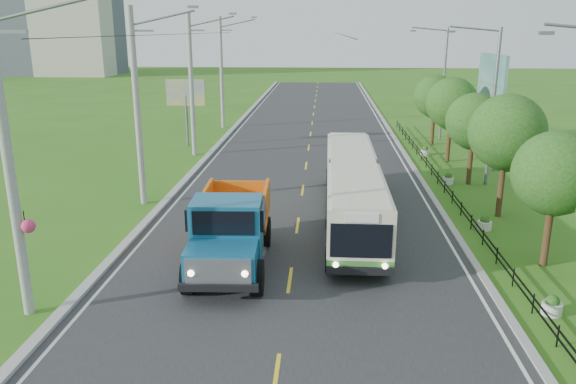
# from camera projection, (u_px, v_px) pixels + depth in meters

# --- Properties ---
(ground) EXTENTS (240.00, 240.00, 0.00)m
(ground) POSITION_uv_depth(u_px,v_px,m) (290.00, 280.00, 20.60)
(ground) COLOR #306918
(ground) RESTS_ON ground
(road) EXTENTS (14.00, 120.00, 0.02)m
(road) POSITION_uv_depth(u_px,v_px,m) (307.00, 159.00, 39.77)
(road) COLOR #28282B
(road) RESTS_ON ground
(curb_left) EXTENTS (0.40, 120.00, 0.15)m
(curb_left) POSITION_uv_depth(u_px,v_px,m) (207.00, 157.00, 40.19)
(curb_left) COLOR #9E9E99
(curb_left) RESTS_ON ground
(curb_right) EXTENTS (0.30, 120.00, 0.10)m
(curb_right) POSITION_uv_depth(u_px,v_px,m) (409.00, 160.00, 39.31)
(curb_right) COLOR #9E9E99
(curb_right) RESTS_ON ground
(edge_line_left) EXTENTS (0.12, 120.00, 0.00)m
(edge_line_left) POSITION_uv_depth(u_px,v_px,m) (214.00, 158.00, 40.17)
(edge_line_left) COLOR silver
(edge_line_left) RESTS_ON road
(edge_line_right) EXTENTS (0.12, 120.00, 0.00)m
(edge_line_right) POSITION_uv_depth(u_px,v_px,m) (402.00, 160.00, 39.35)
(edge_line_right) COLOR silver
(edge_line_right) RESTS_ON road
(centre_dash) EXTENTS (0.12, 2.20, 0.00)m
(centre_dash) POSITION_uv_depth(u_px,v_px,m) (290.00, 280.00, 20.60)
(centre_dash) COLOR yellow
(centre_dash) RESTS_ON road
(railing_right) EXTENTS (0.04, 40.00, 0.60)m
(railing_right) POSITION_uv_depth(u_px,v_px,m) (438.00, 179.00, 33.44)
(railing_right) COLOR black
(railing_right) RESTS_ON ground
(pole_nearest) EXTENTS (3.51, 0.44, 10.00)m
(pole_nearest) POSITION_uv_depth(u_px,v_px,m) (11.00, 165.00, 16.86)
(pole_nearest) COLOR gray
(pole_nearest) RESTS_ON ground
(pole_near) EXTENTS (3.51, 0.32, 10.00)m
(pole_near) POSITION_uv_depth(u_px,v_px,m) (138.00, 107.00, 28.32)
(pole_near) COLOR gray
(pole_near) RESTS_ON ground
(pole_mid) EXTENTS (3.51, 0.32, 10.00)m
(pole_mid) POSITION_uv_depth(u_px,v_px,m) (192.00, 85.00, 39.82)
(pole_mid) COLOR gray
(pole_mid) RESTS_ON ground
(pole_far) EXTENTS (3.51, 0.32, 10.00)m
(pole_far) POSITION_uv_depth(u_px,v_px,m) (222.00, 72.00, 51.32)
(pole_far) COLOR gray
(pole_far) RESTS_ON ground
(tree_second) EXTENTS (3.18, 3.26, 5.30)m
(tree_second) POSITION_uv_depth(u_px,v_px,m) (555.00, 177.00, 21.06)
(tree_second) COLOR #382314
(tree_second) RESTS_ON ground
(tree_third) EXTENTS (3.60, 3.62, 6.00)m
(tree_third) POSITION_uv_depth(u_px,v_px,m) (507.00, 136.00, 26.68)
(tree_third) COLOR #382314
(tree_third) RESTS_ON ground
(tree_fourth) EXTENTS (3.24, 3.31, 5.40)m
(tree_fourth) POSITION_uv_depth(u_px,v_px,m) (474.00, 124.00, 32.55)
(tree_fourth) COLOR #382314
(tree_fourth) RESTS_ON ground
(tree_fifth) EXTENTS (3.48, 3.52, 5.80)m
(tree_fifth) POSITION_uv_depth(u_px,v_px,m) (452.00, 106.00, 38.22)
(tree_fifth) COLOR #382314
(tree_fifth) RESTS_ON ground
(tree_back) EXTENTS (3.30, 3.36, 5.50)m
(tree_back) POSITION_uv_depth(u_px,v_px,m) (435.00, 98.00, 44.03)
(tree_back) COLOR #382314
(tree_back) RESTS_ON ground
(streetlight_mid) EXTENTS (3.02, 0.20, 9.07)m
(streetlight_mid) POSITION_uv_depth(u_px,v_px,m) (491.00, 102.00, 32.00)
(streetlight_mid) COLOR slate
(streetlight_mid) RESTS_ON ground
(streetlight_far) EXTENTS (3.02, 0.20, 9.07)m
(streetlight_far) POSITION_uv_depth(u_px,v_px,m) (442.00, 80.00, 45.41)
(streetlight_far) COLOR slate
(streetlight_far) RESTS_ON ground
(planter_front) EXTENTS (0.64, 0.64, 0.67)m
(planter_front) POSITION_uv_depth(u_px,v_px,m) (552.00, 306.00, 18.08)
(planter_front) COLOR silver
(planter_front) RESTS_ON ground
(planter_near) EXTENTS (0.64, 0.64, 0.67)m
(planter_near) POSITION_uv_depth(u_px,v_px,m) (485.00, 224.00, 25.74)
(planter_near) COLOR silver
(planter_near) RESTS_ON ground
(planter_mid) EXTENTS (0.64, 0.64, 0.67)m
(planter_mid) POSITION_uv_depth(u_px,v_px,m) (448.00, 179.00, 33.41)
(planter_mid) COLOR silver
(planter_mid) RESTS_ON ground
(planter_far) EXTENTS (0.64, 0.64, 0.67)m
(planter_far) POSITION_uv_depth(u_px,v_px,m) (425.00, 151.00, 41.08)
(planter_far) COLOR silver
(planter_far) RESTS_ON ground
(billboard_left) EXTENTS (3.00, 0.20, 5.20)m
(billboard_left) POSITION_uv_depth(u_px,v_px,m) (186.00, 97.00, 43.11)
(billboard_left) COLOR slate
(billboard_left) RESTS_ON ground
(billboard_right) EXTENTS (0.24, 6.00, 7.30)m
(billboard_right) POSITION_uv_depth(u_px,v_px,m) (491.00, 84.00, 37.52)
(billboard_right) COLOR slate
(billboard_right) RESTS_ON ground
(bus) EXTENTS (2.54, 14.90, 2.87)m
(bus) POSITION_uv_depth(u_px,v_px,m) (352.00, 186.00, 26.62)
(bus) COLOR #3D7E32
(bus) RESTS_ON ground
(dump_truck) EXTENTS (3.05, 7.20, 2.98)m
(dump_truck) POSITION_uv_depth(u_px,v_px,m) (231.00, 225.00, 21.45)
(dump_truck) COLOR #165C85
(dump_truck) RESTS_ON ground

